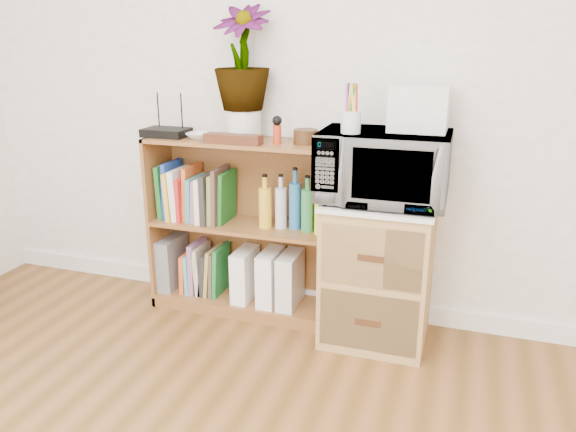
% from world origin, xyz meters
% --- Properties ---
extents(skirting_board, '(4.00, 0.02, 0.10)m').
position_xyz_m(skirting_board, '(0.00, 2.24, 0.05)').
color(skirting_board, white).
rests_on(skirting_board, ground).
extents(bookshelf, '(1.00, 0.30, 0.95)m').
position_xyz_m(bookshelf, '(-0.35, 2.10, 0.47)').
color(bookshelf, brown).
rests_on(bookshelf, ground).
extents(wicker_unit, '(0.50, 0.45, 0.70)m').
position_xyz_m(wicker_unit, '(0.40, 2.02, 0.35)').
color(wicker_unit, '#9E7542').
rests_on(wicker_unit, ground).
extents(microwave, '(0.59, 0.41, 0.33)m').
position_xyz_m(microwave, '(0.40, 2.02, 0.88)').
color(microwave, silver).
rests_on(microwave, wicker_unit).
extents(pen_cup, '(0.09, 0.09, 0.10)m').
position_xyz_m(pen_cup, '(0.26, 1.93, 1.09)').
color(pen_cup, silver).
rests_on(pen_cup, microwave).
extents(small_appliance, '(0.26, 0.21, 0.20)m').
position_xyz_m(small_appliance, '(0.54, 2.09, 1.15)').
color(small_appliance, silver).
rests_on(small_appliance, microwave).
extents(router, '(0.23, 0.16, 0.04)m').
position_xyz_m(router, '(-0.76, 2.08, 0.97)').
color(router, black).
rests_on(router, bookshelf).
extents(white_bowl, '(0.13, 0.13, 0.03)m').
position_xyz_m(white_bowl, '(-0.56, 2.07, 0.97)').
color(white_bowl, silver).
rests_on(white_bowl, bookshelf).
extents(plant_pot, '(0.18, 0.18, 0.15)m').
position_xyz_m(plant_pot, '(-0.33, 2.12, 1.03)').
color(plant_pot, silver).
rests_on(plant_pot, bookshelf).
extents(potted_plant, '(0.28, 0.28, 0.51)m').
position_xyz_m(potted_plant, '(-0.33, 2.12, 1.35)').
color(potted_plant, '#3C712D').
rests_on(potted_plant, plant_pot).
extents(trinket_box, '(0.29, 0.07, 0.05)m').
position_xyz_m(trinket_box, '(-0.34, 2.00, 0.97)').
color(trinket_box, '#3C1C10').
rests_on(trinket_box, bookshelf).
extents(kokeshi_doll, '(0.04, 0.04, 0.09)m').
position_xyz_m(kokeshi_doll, '(-0.13, 2.06, 1.00)').
color(kokeshi_doll, '#AE3115').
rests_on(kokeshi_doll, bookshelf).
extents(wooden_bowl, '(0.12, 0.12, 0.07)m').
position_xyz_m(wooden_bowl, '(-0.00, 2.11, 0.99)').
color(wooden_bowl, '#381D0F').
rests_on(wooden_bowl, bookshelf).
extents(paint_jars, '(0.11, 0.04, 0.06)m').
position_xyz_m(paint_jars, '(0.13, 2.01, 0.98)').
color(paint_jars, pink).
rests_on(paint_jars, bookshelf).
extents(file_box, '(0.09, 0.24, 0.30)m').
position_xyz_m(file_box, '(-0.79, 2.10, 0.22)').
color(file_box, slate).
rests_on(file_box, bookshelf).
extents(magazine_holder_left, '(0.09, 0.23, 0.28)m').
position_xyz_m(magazine_holder_left, '(-0.34, 2.09, 0.21)').
color(magazine_holder_left, white).
rests_on(magazine_holder_left, bookshelf).
extents(magazine_holder_mid, '(0.09, 0.23, 0.29)m').
position_xyz_m(magazine_holder_mid, '(-0.19, 2.09, 0.22)').
color(magazine_holder_mid, white).
rests_on(magazine_holder_mid, bookshelf).
extents(magazine_holder_right, '(0.09, 0.23, 0.29)m').
position_xyz_m(magazine_holder_right, '(-0.08, 2.09, 0.22)').
color(magazine_holder_right, silver).
rests_on(magazine_holder_right, bookshelf).
extents(cookbooks, '(0.39, 0.20, 0.31)m').
position_xyz_m(cookbooks, '(-0.62, 2.10, 0.64)').
color(cookbooks, '#1A6429').
rests_on(cookbooks, bookshelf).
extents(liquor_bottles, '(0.37, 0.07, 0.31)m').
position_xyz_m(liquor_bottles, '(-0.06, 2.10, 0.64)').
color(liquor_bottles, gold).
rests_on(liquor_bottles, bookshelf).
extents(lower_books, '(0.24, 0.19, 0.29)m').
position_xyz_m(lower_books, '(-0.58, 2.10, 0.20)').
color(lower_books, '#DA5626').
rests_on(lower_books, bookshelf).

